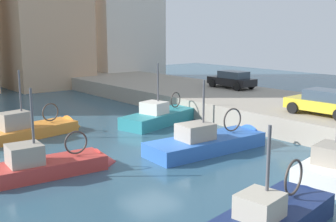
# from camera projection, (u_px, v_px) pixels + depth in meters

# --- Properties ---
(water_surface) EXTENTS (80.00, 80.00, 0.00)m
(water_surface) POSITION_uv_depth(u_px,v_px,m) (150.00, 155.00, 19.70)
(water_surface) COLOR #2D5166
(water_surface) RESTS_ON ground
(quay_wall) EXTENTS (9.00, 56.00, 1.20)m
(quay_wall) POSITION_uv_depth(u_px,v_px,m) (294.00, 112.00, 26.69)
(quay_wall) COLOR #9E9384
(quay_wall) RESTS_ON ground
(fishing_boat_orange) EXTENTS (6.63, 2.70, 4.52)m
(fishing_boat_orange) POSITION_uv_depth(u_px,v_px,m) (33.00, 134.00, 23.11)
(fishing_boat_orange) COLOR orange
(fishing_boat_orange) RESTS_ON ground
(fishing_boat_red) EXTENTS (5.72, 2.15, 4.32)m
(fishing_boat_red) POSITION_uv_depth(u_px,v_px,m) (53.00, 171.00, 17.06)
(fishing_boat_red) COLOR #BC3833
(fishing_boat_red) RESTS_ON ground
(fishing_boat_teal) EXTENTS (6.79, 3.30, 4.65)m
(fishing_boat_teal) POSITION_uv_depth(u_px,v_px,m) (164.00, 121.00, 26.48)
(fishing_boat_teal) COLOR teal
(fishing_boat_teal) RESTS_ON ground
(fishing_boat_blue) EXTENTS (7.05, 2.58, 4.40)m
(fishing_boat_blue) POSITION_uv_depth(u_px,v_px,m) (212.00, 148.00, 20.49)
(fishing_boat_blue) COLOR #2D60B7
(fishing_boat_blue) RESTS_ON ground
(parked_car_black) EXTENTS (1.88, 3.98, 1.37)m
(parked_car_black) POSITION_uv_depth(u_px,v_px,m) (232.00, 79.00, 33.38)
(parked_car_black) COLOR black
(parked_car_black) RESTS_ON quay_wall
(parked_car_yellow) EXTENTS (2.08, 4.05, 1.41)m
(parked_car_yellow) POSITION_uv_depth(u_px,v_px,m) (325.00, 102.00, 22.71)
(parked_car_yellow) COLOR gold
(parked_car_yellow) RESTS_ON quay_wall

